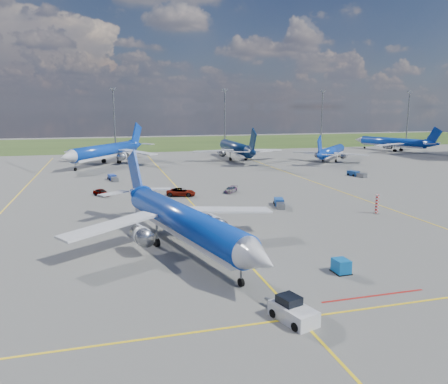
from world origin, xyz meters
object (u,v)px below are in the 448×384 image
object	(u,v)px
bg_jet_ne	(331,161)
baggage_tug_w	(280,203)
main_airliner	(183,249)
uld_container	(341,266)
bg_jet_ene	(392,151)
service_car_a	(102,192)
baggage_tug_c	(113,178)
warning_post	(377,204)
service_car_b	(181,192)
bg_jet_n	(236,160)
bg_jet_nnw	(106,164)
baggage_tug_e	(356,174)
service_car_c	(231,190)
pushback_tug	(293,311)

from	to	relation	value
bg_jet_ne	baggage_tug_w	world-z (taller)	bg_jet_ne
main_airliner	uld_container	world-z (taller)	main_airliner
bg_jet_ene	service_car_a	xyz separation A→B (m)	(-104.61, -58.18, 0.66)
service_car_a	baggage_tug_c	size ratio (longest dim) A/B	0.73
warning_post	service_car_b	bearing A→B (deg)	141.40
warning_post	bg_jet_n	distance (m)	72.79
bg_jet_ene	bg_jet_nnw	bearing A→B (deg)	-16.85
bg_jet_ene	baggage_tug_e	bearing A→B (deg)	23.90
uld_container	service_car_c	xyz separation A→B (m)	(0.94, 42.49, -0.12)
bg_jet_nnw	service_car_c	distance (m)	54.63
service_car_c	baggage_tug_w	world-z (taller)	service_car_c
bg_jet_n	uld_container	world-z (taller)	bg_jet_n
baggage_tug_w	baggage_tug_c	distance (m)	42.89
bg_jet_n	baggage_tug_w	distance (m)	65.19
main_airliner	uld_container	bearing A→B (deg)	-54.57
service_car_b	baggage_tug_c	world-z (taller)	service_car_b
baggage_tug_c	baggage_tug_e	bearing A→B (deg)	-20.61
baggage_tug_e	pushback_tug	bearing A→B (deg)	-139.34
main_airliner	service_car_a	size ratio (longest dim) A/B	9.76
warning_post	main_airliner	world-z (taller)	main_airliner
baggage_tug_e	uld_container	bearing A→B (deg)	-137.05
service_car_b	bg_jet_ene	bearing A→B (deg)	-37.45
bg_jet_ne	uld_container	world-z (taller)	bg_jet_ne
bg_jet_ne	baggage_tug_w	distance (m)	65.93
warning_post	service_car_b	xyz separation A→B (m)	(-26.71, 21.32, -0.76)
service_car_a	main_airliner	bearing A→B (deg)	-109.45
main_airliner	bg_jet_n	bearing A→B (deg)	54.31
bg_jet_ne	uld_container	size ratio (longest dim) A/B	18.39
main_airliner	baggage_tug_w	xyz separation A→B (m)	(19.28, 17.56, 0.52)
bg_jet_ene	baggage_tug_e	xyz separation A→B (m)	(-46.49, -50.19, 0.55)
service_car_a	baggage_tug_e	size ratio (longest dim) A/B	0.72
bg_jet_nnw	baggage_tug_w	bearing A→B (deg)	-32.97
service_car_c	baggage_tug_e	size ratio (longest dim) A/B	0.73
bg_jet_n	baggage_tug_e	size ratio (longest dim) A/B	7.29
service_car_c	uld_container	bearing A→B (deg)	-50.45
service_car_b	baggage_tug_c	xyz separation A→B (m)	(-11.69, 21.49, -0.20)
bg_jet_ne	pushback_tug	world-z (taller)	bg_jet_ne
bg_jet_n	baggage_tug_e	bearing A→B (deg)	115.52
baggage_tug_c	bg_jet_nnw	bearing A→B (deg)	81.55
bg_jet_ene	service_car_a	bearing A→B (deg)	5.80
main_airliner	pushback_tug	bearing A→B (deg)	-90.01
bg_jet_n	service_car_c	bearing A→B (deg)	73.26
service_car_a	baggage_tug_c	distance (m)	17.68
pushback_tug	uld_container	size ratio (longest dim) A/B	3.20
bg_jet_ene	uld_container	size ratio (longest dim) A/B	20.58
service_car_a	service_car_c	world-z (taller)	service_car_a
pushback_tug	baggage_tug_w	distance (m)	39.48
service_car_a	baggage_tug_w	size ratio (longest dim) A/B	0.75
service_car_c	baggage_tug_e	xyz separation A→B (m)	(34.25, 11.17, -0.02)
bg_jet_n	main_airliner	distance (m)	87.40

